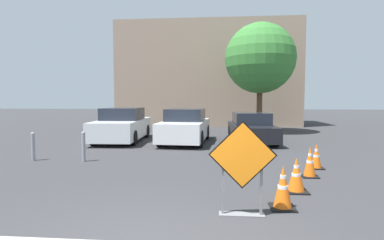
% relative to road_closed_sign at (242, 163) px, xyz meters
% --- Properties ---
extents(ground_plane, '(96.00, 96.00, 0.00)m').
position_rel_road_closed_sign_xyz_m(ground_plane, '(-1.36, 8.61, -0.86)').
color(ground_plane, '#333335').
extents(road_closed_sign, '(1.09, 0.20, 1.55)m').
position_rel_road_closed_sign_xyz_m(road_closed_sign, '(0.00, 0.00, 0.00)').
color(road_closed_sign, black).
rests_on(road_closed_sign, ground_plane).
extents(traffic_cone_nearest, '(0.42, 0.42, 0.76)m').
position_rel_road_closed_sign_xyz_m(traffic_cone_nearest, '(0.73, 0.41, -0.49)').
color(traffic_cone_nearest, black).
rests_on(traffic_cone_nearest, ground_plane).
extents(traffic_cone_second, '(0.46, 0.46, 0.71)m').
position_rel_road_closed_sign_xyz_m(traffic_cone_second, '(1.21, 1.40, -0.52)').
color(traffic_cone_second, black).
rests_on(traffic_cone_second, ground_plane).
extents(traffic_cone_third, '(0.39, 0.39, 0.75)m').
position_rel_road_closed_sign_xyz_m(traffic_cone_third, '(1.85, 2.64, -0.50)').
color(traffic_cone_third, black).
rests_on(traffic_cone_third, ground_plane).
extents(traffic_cone_fourth, '(0.38, 0.38, 0.69)m').
position_rel_road_closed_sign_xyz_m(traffic_cone_fourth, '(2.30, 3.58, -0.53)').
color(traffic_cone_fourth, black).
rests_on(traffic_cone_fourth, ground_plane).
extents(parked_car_nearest, '(2.03, 4.49, 1.51)m').
position_rel_road_closed_sign_xyz_m(parked_car_nearest, '(-4.76, 8.58, -0.16)').
color(parked_car_nearest, silver).
rests_on(parked_car_nearest, ground_plane).
extents(parked_car_second, '(2.04, 4.18, 1.49)m').
position_rel_road_closed_sign_xyz_m(parked_car_second, '(-1.83, 8.28, -0.17)').
color(parked_car_second, white).
rests_on(parked_car_second, ground_plane).
extents(parked_car_third, '(1.96, 4.18, 1.31)m').
position_rel_road_closed_sign_xyz_m(parked_car_third, '(1.10, 8.73, -0.25)').
color(parked_car_third, black).
rests_on(parked_car_third, ground_plane).
extents(bollard_nearest, '(0.12, 0.12, 0.92)m').
position_rel_road_closed_sign_xyz_m(bollard_nearest, '(-4.47, 3.94, -0.37)').
color(bollard_nearest, gray).
rests_on(bollard_nearest, ground_plane).
extents(bollard_second, '(0.12, 0.12, 0.89)m').
position_rel_road_closed_sign_xyz_m(bollard_second, '(-6.09, 3.94, -0.39)').
color(bollard_second, gray).
rests_on(bollard_second, ground_plane).
extents(building_facade_backdrop, '(13.34, 5.00, 7.57)m').
position_rel_road_closed_sign_xyz_m(building_facade_backdrop, '(-1.18, 18.76, 2.92)').
color(building_facade_backdrop, gray).
rests_on(building_facade_backdrop, ground_plane).
extents(street_tree_behind_lot, '(4.00, 4.00, 6.25)m').
position_rel_road_closed_sign_xyz_m(street_tree_behind_lot, '(1.99, 12.75, 3.38)').
color(street_tree_behind_lot, '#513823').
rests_on(street_tree_behind_lot, ground_plane).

